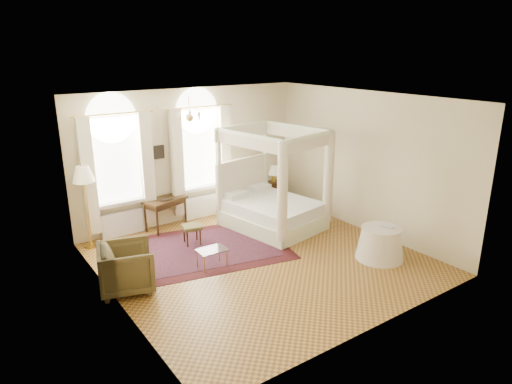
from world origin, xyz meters
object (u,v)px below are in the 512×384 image
canopy_bed (273,206)px  stool (192,228)px  armchair (127,268)px  floor_lamp (84,178)px  coffee_table (212,251)px  nightstand (272,193)px  writing_desk (165,203)px  side_table (380,243)px

canopy_bed → stool: (-2.10, 0.22, -0.18)m
canopy_bed → armchair: 4.10m
floor_lamp → coffee_table: bearing=-55.3°
nightstand → floor_lamp: bearing=180.0°
writing_desk → coffee_table: (-0.12, -2.44, -0.30)m
canopy_bed → side_table: bearing=-73.9°
writing_desk → coffee_table: 2.46m
stool → coffee_table: stool is taller
canopy_bed → floor_lamp: (-4.00, 1.40, 1.02)m
armchair → side_table: (4.77, -1.76, -0.10)m
canopy_bed → floor_lamp: canopy_bed is taller
stool → side_table: bearing=-45.2°
coffee_table → writing_desk: bearing=87.1°
nightstand → coffee_table: 4.13m
canopy_bed → stool: 2.12m
stool → coffee_table: bearing=-99.4°
stool → armchair: bearing=-149.1°
coffee_table → floor_lamp: bearing=124.7°
nightstand → writing_desk: size_ratio=0.56×
nightstand → floor_lamp: (-5.03, 0.00, 1.25)m
writing_desk → armchair: armchair is taller
armchair → side_table: size_ratio=0.96×
armchair → floor_lamp: floor_lamp is taller
nightstand → stool: bearing=-159.3°
coffee_table → side_table: side_table is taller
writing_desk → canopy_bed: bearing=-32.7°
armchair → side_table: bearing=-94.4°
nightstand → coffee_table: size_ratio=1.09×
coffee_table → canopy_bed: bearing=24.2°
armchair → coffee_table: (1.69, -0.12, -0.08)m
floor_lamp → side_table: bearing=-40.5°
nightstand → floor_lamp: floor_lamp is taller
writing_desk → side_table: (2.96, -4.08, -0.32)m
coffee_table → nightstand: bearing=36.2°
floor_lamp → nightstand: bearing=0.0°
armchair → coffee_table: armchair is taller
canopy_bed → armchair: bearing=-167.1°
armchair → stool: bearing=-43.3°
canopy_bed → writing_desk: size_ratio=2.22×
stool → coffee_table: 1.27m
nightstand → writing_desk: (-3.21, 0.00, 0.34)m
canopy_bed → stool: bearing=174.0°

